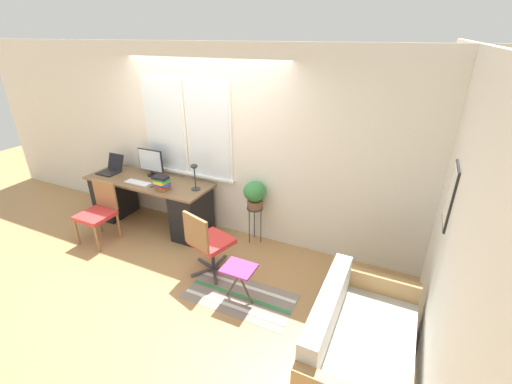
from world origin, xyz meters
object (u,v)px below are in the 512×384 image
object	(u,v)px
laptop	(111,169)
office_chair_swivel	(207,241)
mouse	(151,186)
plant_stand	(255,212)
desk_lamp	(195,173)
folding_stool	(239,271)
desk_chair_wooden	(99,211)
couch_loveseat	(357,348)
monitor	(151,162)
potted_plant	(255,193)
keyboard	(138,183)
book_stack	(162,183)

from	to	relation	value
laptop	office_chair_swivel	distance (m)	2.37
mouse	plant_stand	world-z (taller)	mouse
plant_stand	desk_lamp	bearing A→B (deg)	-166.11
laptop	folding_stool	xyz separation A→B (m)	(2.82, -0.96, -0.42)
laptop	desk_chair_wooden	xyz separation A→B (m)	(0.39, -0.69, -0.35)
couch_loveseat	mouse	bearing A→B (deg)	70.54
monitor	mouse	world-z (taller)	monitor
mouse	folding_stool	world-z (taller)	mouse
desk_lamp	plant_stand	distance (m)	1.01
mouse	desk_lamp	world-z (taller)	desk_lamp
monitor	potted_plant	bearing A→B (deg)	1.99
desk_lamp	plant_stand	bearing A→B (deg)	13.89
desk_lamp	desk_chair_wooden	size ratio (longest dim) A/B	0.44
keyboard	couch_loveseat	world-z (taller)	couch_loveseat
keyboard	desk_chair_wooden	xyz separation A→B (m)	(-0.32, -0.51, -0.30)
office_chair_swivel	potted_plant	size ratio (longest dim) A/B	2.25
office_chair_swivel	desk_chair_wooden	bearing A→B (deg)	16.89
keyboard	plant_stand	distance (m)	1.81
desk_chair_wooden	potted_plant	world-z (taller)	potted_plant
mouse	book_stack	xyz separation A→B (m)	(0.22, -0.01, 0.09)
laptop	couch_loveseat	world-z (taller)	laptop
couch_loveseat	keyboard	bearing A→B (deg)	71.77
mouse	folding_stool	distance (m)	2.03
desk_lamp	folding_stool	xyz separation A→B (m)	(1.21, -0.97, -0.61)
monitor	folding_stool	bearing A→B (deg)	-27.80
couch_loveseat	potted_plant	world-z (taller)	potted_plant
plant_stand	keyboard	bearing A→B (deg)	-166.99
office_chair_swivel	folding_stool	xyz separation A→B (m)	(0.58, -0.27, -0.07)
monitor	desk_lamp	xyz separation A→B (m)	(0.92, -0.15, 0.02)
keyboard	folding_stool	world-z (taller)	keyboard
book_stack	potted_plant	bearing A→B (deg)	18.79
desk_chair_wooden	plant_stand	distance (m)	2.25
desk_lamp	couch_loveseat	world-z (taller)	desk_lamp
book_stack	plant_stand	bearing A→B (deg)	18.79
potted_plant	keyboard	bearing A→B (deg)	-166.99
laptop	couch_loveseat	size ratio (longest dim) A/B	0.25
desk_chair_wooden	mouse	bearing A→B (deg)	40.52
book_stack	folding_stool	bearing A→B (deg)	-24.94
monitor	folding_stool	world-z (taller)	monitor
monitor	mouse	bearing A→B (deg)	-51.05
plant_stand	folding_stool	xyz separation A→B (m)	(0.37, -1.18, -0.08)
keyboard	desk_chair_wooden	size ratio (longest dim) A/B	0.47
monitor	book_stack	bearing A→B (deg)	-36.07
monitor	potted_plant	distance (m)	1.77
couch_loveseat	plant_stand	xyz separation A→B (m)	(-1.73, 1.54, 0.21)
laptop	monitor	size ratio (longest dim) A/B	0.80
couch_loveseat	plant_stand	world-z (taller)	couch_loveseat
desk_lamp	plant_stand	world-z (taller)	desk_lamp
monitor	couch_loveseat	size ratio (longest dim) A/B	0.32
mouse	desk_chair_wooden	world-z (taller)	desk_chair_wooden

